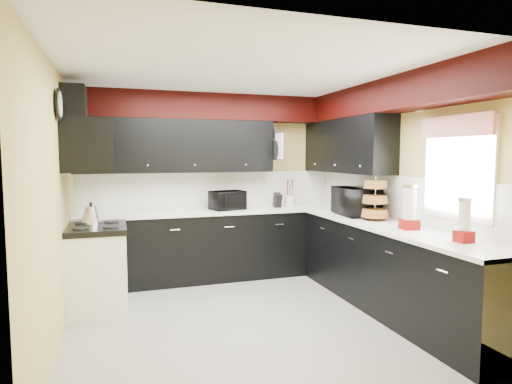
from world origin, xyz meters
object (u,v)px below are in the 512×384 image
toaster_oven (228,200)px  utensil_crock (290,201)px  knife_block (277,200)px  kettle (91,215)px  microwave (356,201)px

toaster_oven → utensil_crock: (0.94, 0.05, -0.05)m
toaster_oven → knife_block: (0.73, 0.02, -0.03)m
utensil_crock → kettle: (-2.65, -0.58, -0.01)m
toaster_oven → utensil_crock: bearing=-10.7°
microwave → kettle: size_ratio=2.96×
utensil_crock → knife_block: 0.21m
utensil_crock → knife_block: bearing=-171.3°
utensil_crock → kettle: size_ratio=0.78×
microwave → knife_block: (-0.65, 1.04, -0.07)m
toaster_oven → kettle: toaster_oven is taller
toaster_oven → kettle: size_ratio=2.10×
knife_block → kettle: 2.51m
toaster_oven → knife_block: 0.73m
microwave → utensil_crock: size_ratio=3.77×
microwave → utensil_crock: microwave is taller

